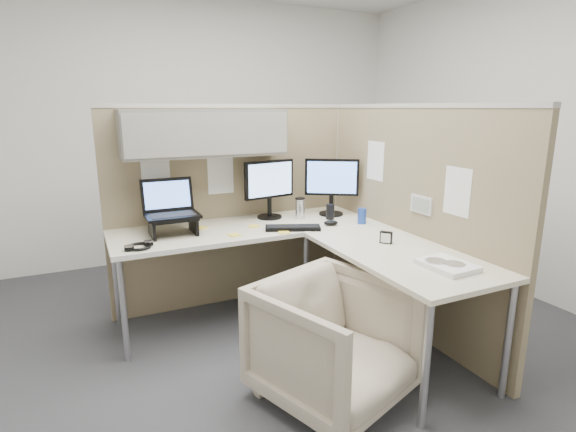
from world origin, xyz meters
name	(u,v)px	position (x,y,z in m)	size (l,w,h in m)	color
ground	(290,343)	(0.00, 0.00, 0.00)	(4.50, 4.50, 0.00)	#333438
partition_back	(220,174)	(-0.22, 0.83, 1.10)	(2.00, 0.36, 1.63)	#8D7C5C
partition_right	(406,219)	(0.90, -0.07, 0.82)	(0.07, 2.03, 1.63)	#8D7C5C
desk	(299,242)	(0.12, 0.13, 0.69)	(2.00, 1.98, 0.73)	beige
office_chair	(334,336)	(-0.04, -0.64, 0.38)	(0.73, 0.69, 0.76)	#BFB098
monitor_left	(269,184)	(0.15, 0.71, 1.00)	(0.44, 0.20, 0.47)	black
monitor_right	(332,182)	(0.66, 0.59, 1.00)	(0.39, 0.26, 0.47)	black
laptop_station	(171,214)	(-0.66, 0.57, 0.88)	(0.36, 0.31, 0.38)	black
keyboard	(293,228)	(0.16, 0.30, 0.74)	(0.40, 0.13, 0.02)	black
mouse	(331,223)	(0.48, 0.29, 0.75)	(0.11, 0.07, 0.04)	black
travel_mug	(300,208)	(0.36, 0.58, 0.82)	(0.08, 0.08, 0.17)	silver
soda_can_green	(362,216)	(0.72, 0.23, 0.79)	(0.07, 0.07, 0.12)	#1E3FA5
soda_can_silver	(330,212)	(0.57, 0.46, 0.79)	(0.07, 0.07, 0.12)	black
sticky_note_c	(201,228)	(-0.44, 0.63, 0.73)	(0.08, 0.08, 0.01)	yellow
sticky_note_d	(254,226)	(-0.07, 0.50, 0.73)	(0.08, 0.08, 0.01)	yellow
sticky_note_b	(284,233)	(0.07, 0.24, 0.73)	(0.08, 0.08, 0.01)	yellow
sticky_note_a	(234,235)	(-0.28, 0.33, 0.73)	(0.08, 0.08, 0.01)	yellow
headphones	(139,246)	(-0.92, 0.31, 0.74)	(0.21, 0.21, 0.03)	black
paper_stack	(447,265)	(0.59, -0.80, 0.75)	(0.25, 0.30, 0.03)	white
desk_clock	(386,237)	(0.57, -0.27, 0.77)	(0.08, 0.08, 0.08)	black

